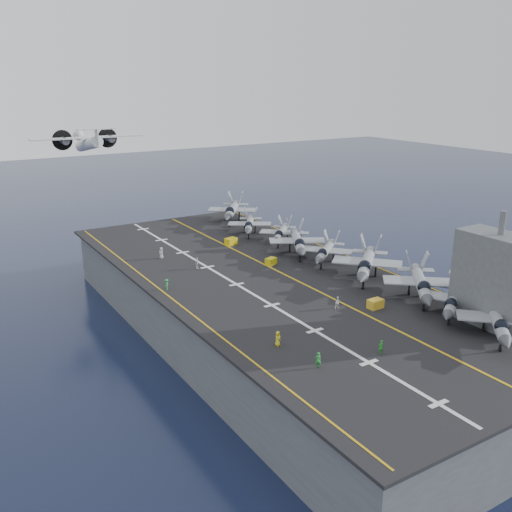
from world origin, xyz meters
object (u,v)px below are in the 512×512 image
fighter_jet_0 (497,319)px  transport_plane (89,144)px  tow_cart_a (375,304)px  island_superstructure (496,269)px

fighter_jet_0 → transport_plane: size_ratio=0.65×
tow_cart_a → transport_plane: (-16.50, 77.36, 15.74)m
island_superstructure → fighter_jet_0: 6.70m
island_superstructure → fighter_jet_0: size_ratio=0.90×
island_superstructure → tow_cart_a: island_superstructure is taller
fighter_jet_0 → tow_cart_a: size_ratio=7.57×
fighter_jet_0 → tow_cart_a: (-6.15, 14.72, -1.81)m
fighter_jet_0 → island_superstructure: bearing=45.1°
island_superstructure → transport_plane: 93.03m
island_superstructure → fighter_jet_0: island_superstructure is taller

